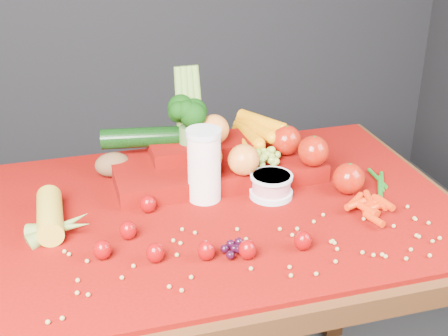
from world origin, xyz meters
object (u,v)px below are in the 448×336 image
object	(u,v)px
yogurt_bowl	(271,185)
milk_glass	(204,163)
produce_mound	(225,154)
table	(226,244)

from	to	relation	value
yogurt_bowl	milk_glass	bearing A→B (deg)	168.01
yogurt_bowl	produce_mound	world-z (taller)	produce_mound
yogurt_bowl	produce_mound	xyz separation A→B (m)	(-0.07, 0.14, 0.03)
milk_glass	yogurt_bowl	xyz separation A→B (m)	(0.16, -0.03, -0.06)
milk_glass	produce_mound	xyz separation A→B (m)	(0.08, 0.11, -0.03)
milk_glass	yogurt_bowl	bearing A→B (deg)	-11.99
milk_glass	yogurt_bowl	world-z (taller)	milk_glass
yogurt_bowl	produce_mound	distance (m)	0.16
table	milk_glass	world-z (taller)	milk_glass
milk_glass	table	bearing A→B (deg)	-49.85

